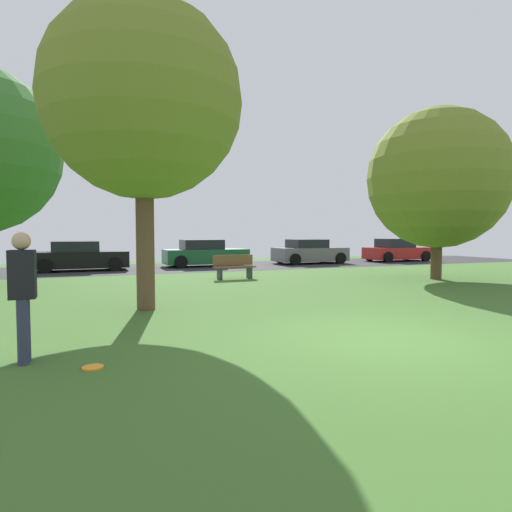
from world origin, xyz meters
The scene contains 11 objects.
ground_plane centered at (0.00, 0.00, 0.00)m, with size 44.00×44.00×0.00m, color #3D6628.
road_strip centered at (0.00, 16.00, 0.00)m, with size 44.00×6.40×0.01m, color #28282B.
maple_tree_far centered at (7.82, 6.85, 3.77)m, with size 5.20×5.20×6.38m.
oak_tree_center centered at (-3.25, 4.31, 4.67)m, with size 4.40×4.40×6.89m.
person_thrower centered at (-5.33, 0.77, 0.98)m, with size 0.33×0.30×1.75m.
frisbee_disc centered at (-4.49, 0.19, 0.01)m, with size 0.27×0.27×0.03m, color orange.
parked_car_black centered at (-4.64, 15.87, 0.63)m, with size 4.16×2.00×1.36m.
parked_car_green centered at (1.43, 16.28, 0.64)m, with size 4.30×1.95×1.39m.
parked_car_grey centered at (7.50, 16.04, 0.64)m, with size 4.10×2.10×1.38m.
parked_car_red centered at (13.57, 15.86, 0.63)m, with size 4.09×1.95×1.39m.
park_bench centered at (0.83, 9.94, 0.46)m, with size 1.60×0.45×0.90m.
Camera 1 is at (-4.61, -5.69, 1.74)m, focal length 30.43 mm.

